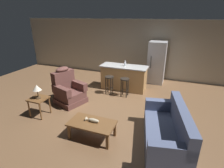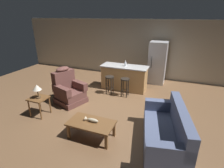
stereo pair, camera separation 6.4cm
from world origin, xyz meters
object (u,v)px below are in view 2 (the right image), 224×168
Objects in this scene: table_lamp at (37,88)px; refrigerator at (157,63)px; fish_figurine at (92,120)px; bar_stool_right at (125,84)px; bottle_tall_green at (125,64)px; bar_stool_left at (110,82)px; couch at (167,132)px; kitchen_island at (124,77)px; coffee_table at (91,124)px; end_table at (39,101)px; recliner_near_lamp at (69,90)px.

refrigerator is at bearing 55.30° from table_lamp.
table_lamp reaches higher than fish_figurine.
bar_stool_right is 0.86m from bottle_tall_green.
bar_stool_left is (1.32, 2.15, -0.40)m from table_lamp.
bar_stool_right is 2.05m from refrigerator.
refrigerator is 7.64× the size of bottle_tall_green.
couch is 2.99× the size of bar_stool_right.
table_lamp is (-3.56, -0.03, 0.53)m from couch.
bottle_tall_green is at bearing 92.65° from fish_figurine.
fish_figurine is at bearing -86.60° from kitchen_island.
kitchen_island is (-1.88, 2.75, 0.14)m from couch.
kitchen_island is (-0.19, 3.13, 0.11)m from coffee_table.
coffee_table is 1.62× the size of bar_stool_right.
table_lamp is at bearing -19.43° from end_table.
refrigerator is at bearing 51.91° from bar_stool_left.
recliner_near_lamp reaches higher than bar_stool_left.
table_lamp is 1.78× the size of bottle_tall_green.
bar_stool_left reaches higher than coffee_table.
bottle_tall_green is (-1.03, -1.21, 0.16)m from refrigerator.
bar_stool_right is at bearing -114.69° from refrigerator.
bottle_tall_green is at bearing -130.35° from refrigerator.
bottle_tall_green is (1.43, 1.74, 0.61)m from recliner_near_lamp.
bottle_tall_green is (-0.15, 3.12, 0.67)m from coffee_table.
recliner_near_lamp reaches higher than end_table.
end_table is at bearing 160.57° from table_lamp.
table_lamp is at bearing -86.63° from recliner_near_lamp.
bar_stool_left is 0.93m from bottle_tall_green.
recliner_near_lamp is at bearing 72.97° from end_table.
recliner_near_lamp is 1.76× the size of bar_stool_left.
table_lamp is at bearing -131.69° from bar_stool_right.
bar_stool_left is 0.39× the size of refrigerator.
end_table is 0.82× the size of bar_stool_right.
bar_stool_right reaches higher than fish_figurine.
fish_figurine is at bearing -101.69° from refrigerator.
couch is at bearing 2.12° from recliner_near_lamp.
bar_stool_left is at bearing -128.09° from refrigerator.
kitchen_island is at bearing 159.91° from bottle_tall_green.
coffee_table is at bearing 0.82° from couch.
kitchen_island is at bearing -131.80° from refrigerator.
recliner_near_lamp is 3.87m from refrigerator.
couch is at bearing -56.11° from bottle_tall_green.
bar_stool_right is (0.04, 2.50, 0.11)m from coffee_table.
coffee_table is 3.24× the size of fish_figurine.
recliner_near_lamp is 2.14× the size of end_table.
couch is 4.96× the size of table_lamp.
kitchen_island is 1.66m from refrigerator.
fish_figurine is at bearing -0.27° from couch.
couch is at bearing 11.53° from fish_figurine.
recliner_near_lamp reaches higher than fish_figurine.
bottle_tall_green is at bearing 69.62° from recliner_near_lamp.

